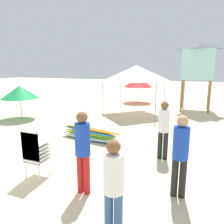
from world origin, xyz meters
The scene contains 11 objects.
ground centered at (0.00, 0.00, 0.00)m, with size 80.00×80.00×0.00m, color beige.
stacked_plastic_chairs centered at (0.58, 0.19, 0.74)m, with size 0.48×0.48×1.29m.
surfboard_pile centered at (0.52, 3.14, 0.24)m, with size 2.70×0.83×0.48m.
lifeguard_near_left centered at (1.98, 0.09, 1.04)m, with size 0.32×0.32×1.80m.
lifeguard_near_center centered at (3.27, 2.52, 1.00)m, with size 0.32×0.32×1.73m.
lifeguard_near_right centered at (3.04, -0.82, 0.94)m, with size 0.32×0.32×1.64m.
lifeguard_far_right centered at (3.89, 0.72, 1.02)m, with size 0.32×0.32×1.76m.
popup_canopy centered at (0.75, 8.38, 2.34)m, with size 2.92×2.92×2.79m.
lifeguard_tower centered at (3.94, 10.83, 3.05)m, with size 1.98×1.98×4.17m.
beach_umbrella_left centered at (-0.21, 12.38, 1.57)m, with size 2.15×2.15×1.94m.
beach_umbrella_far centered at (-4.49, 4.89, 1.41)m, with size 1.89×1.89×1.74m.
Camera 1 is at (4.15, -3.60, 2.68)m, focal length 34.51 mm.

